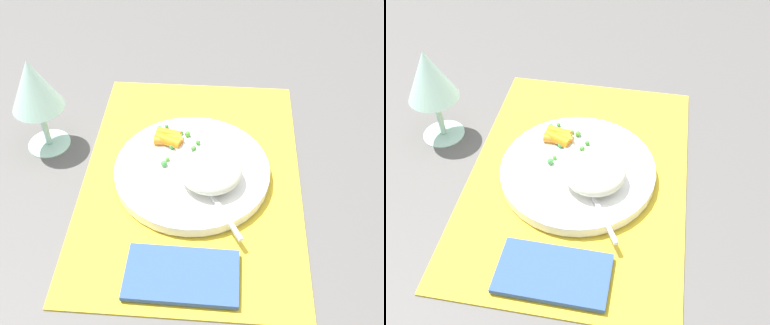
% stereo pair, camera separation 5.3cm
% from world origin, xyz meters
% --- Properties ---
extents(ground_plane, '(2.40, 2.40, 0.00)m').
position_xyz_m(ground_plane, '(0.00, 0.00, 0.00)').
color(ground_plane, '#565451').
extents(placemat, '(0.47, 0.33, 0.01)m').
position_xyz_m(placemat, '(0.00, 0.00, 0.00)').
color(placemat, gold).
rests_on(placemat, ground_plane).
extents(plate, '(0.24, 0.24, 0.02)m').
position_xyz_m(plate, '(0.00, 0.00, 0.01)').
color(plate, white).
rests_on(plate, placemat).
extents(rice_mound, '(0.09, 0.09, 0.04)m').
position_xyz_m(rice_mound, '(-0.03, -0.03, 0.04)').
color(rice_mound, beige).
rests_on(rice_mound, plate).
extents(carrot_portion, '(0.04, 0.05, 0.02)m').
position_xyz_m(carrot_portion, '(0.05, 0.04, 0.03)').
color(carrot_portion, orange).
rests_on(carrot_portion, plate).
extents(pea_scatter, '(0.10, 0.08, 0.01)m').
position_xyz_m(pea_scatter, '(0.04, 0.03, 0.03)').
color(pea_scatter, '#4D903B').
rests_on(pea_scatter, plate).
extents(fork, '(0.18, 0.11, 0.01)m').
position_xyz_m(fork, '(-0.03, -0.01, 0.03)').
color(fork, silver).
rests_on(fork, plate).
extents(wine_glass, '(0.08, 0.08, 0.16)m').
position_xyz_m(wine_glass, '(0.06, 0.24, 0.12)').
color(wine_glass, '#B2E0CC').
rests_on(wine_glass, ground_plane).
extents(napkin, '(0.08, 0.15, 0.01)m').
position_xyz_m(napkin, '(-0.18, -0.00, 0.01)').
color(napkin, '#33518C').
rests_on(napkin, placemat).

